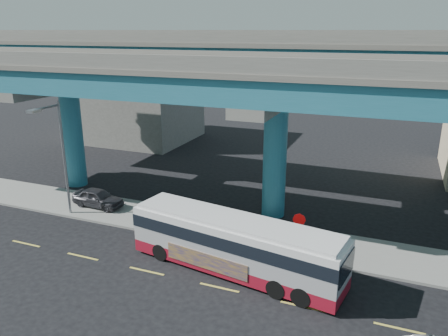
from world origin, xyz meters
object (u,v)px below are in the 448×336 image
at_px(street_lamp, 56,144).
at_px(stop_sign, 299,225).
at_px(parked_car, 98,198).
at_px(transit_bus, 235,243).

bearing_deg(street_lamp, stop_sign, 2.74).
xyz_separation_m(parked_car, street_lamp, (-1.06, -2.12, 4.18)).
height_order(street_lamp, stop_sign, street_lamp).
relative_size(parked_car, stop_sign, 1.61).
bearing_deg(parked_car, stop_sign, -92.88).
distance_m(transit_bus, stop_sign, 3.81).
relative_size(transit_bus, parked_car, 3.08).
bearing_deg(stop_sign, street_lamp, -162.18).
distance_m(transit_bus, street_lamp, 13.21).
xyz_separation_m(transit_bus, stop_sign, (2.60, 2.77, 0.21)).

